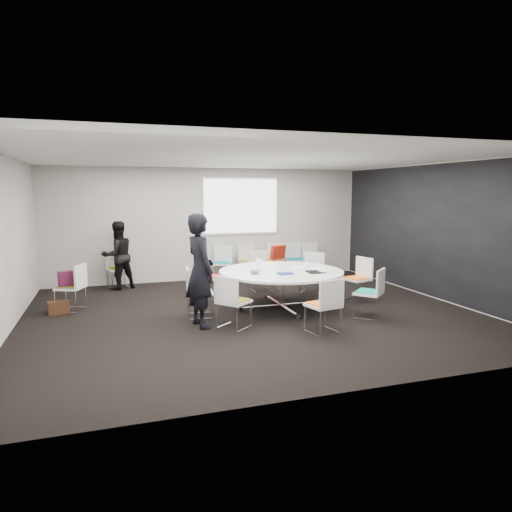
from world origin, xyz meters
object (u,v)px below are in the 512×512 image
object	(u,v)px
chair_back_e	(313,265)
chair_back_a	(222,270)
chair_ring_f	(233,312)
cup	(279,267)
chair_ring_g	(323,316)
person_back	(118,255)
brown_bag	(58,307)
person_main	(200,271)
chair_ring_b	(312,281)
chair_back_b	(250,269)
chair_ring_h	(369,302)
chair_spare_left	(72,296)
chair_back_c	(275,267)
chair_person_back	(118,276)
conference_table	(281,280)
laptop	(257,272)
chair_back_d	(296,266)
maroon_bag	(70,278)
chair_ring_c	(261,278)
chair_ring_a	(357,287)
chair_ring_d	(209,285)
chair_ring_e	(199,302)

from	to	relation	value
chair_back_e	chair_back_a	bearing A→B (deg)	-4.61
chair_ring_f	cup	size ratio (longest dim) A/B	9.78
chair_ring_g	person_back	bearing A→B (deg)	112.28
brown_bag	person_main	bearing A→B (deg)	-33.81
chair_ring_b	chair_back_b	xyz separation A→B (m)	(-0.83, 1.94, 0.00)
chair_back_b	chair_ring_h	bearing A→B (deg)	95.73
chair_ring_g	chair_spare_left	bearing A→B (deg)	133.50
chair_back_c	cup	world-z (taller)	chair_back_c
chair_person_back	brown_bag	bearing A→B (deg)	48.01
chair_ring_h	chair_back_c	bearing A→B (deg)	51.85
conference_table	chair_ring_g	xyz separation A→B (m)	(0.07, -1.67, -0.28)
chair_spare_left	laptop	distance (m)	3.50
person_back	chair_back_b	bearing A→B (deg)	159.34
chair_back_d	maroon_bag	size ratio (longest dim) A/B	2.20
chair_back_a	brown_bag	size ratio (longest dim) A/B	2.44
chair_ring_c	person_back	bearing A→B (deg)	-23.79
chair_ring_a	brown_bag	bearing A→B (deg)	68.20
chair_back_c	chair_ring_d	bearing A→B (deg)	63.32
chair_ring_h	person_main	xyz separation A→B (m)	(-2.93, 0.41, 0.66)
conference_table	chair_person_back	bearing A→B (deg)	134.78
chair_ring_e	chair_ring_b	bearing A→B (deg)	118.78
chair_back_a	chair_back_e	world-z (taller)	same
chair_back_d	chair_ring_f	bearing A→B (deg)	51.40
conference_table	chair_ring_c	world-z (taller)	chair_ring_c
cup	maroon_bag	size ratio (longest dim) A/B	0.22
laptop	chair_person_back	bearing A→B (deg)	49.82
chair_back_c	maroon_bag	distance (m)	5.18
chair_back_b	person_main	bearing A→B (deg)	54.20
chair_person_back	chair_ring_a	bearing A→B (deg)	134.50
chair_ring_d	chair_back_b	distance (m)	2.23
conference_table	chair_ring_f	distance (m)	1.58
chair_ring_a	chair_ring_c	distance (m)	2.18
person_back	cup	world-z (taller)	person_back
person_main	cup	size ratio (longest dim) A/B	20.76
chair_ring_f	chair_ring_h	bearing A→B (deg)	47.70
chair_ring_f	chair_ring_h	distance (m)	2.45
chair_ring_c	chair_back_b	xyz separation A→B (m)	(0.15, 1.35, 0.00)
person_main	maroon_bag	xyz separation A→B (m)	(-2.11, 1.73, -0.31)
chair_ring_g	maroon_bag	distance (m)	4.74
conference_table	chair_ring_g	bearing A→B (deg)	-87.61
chair_back_a	cup	bearing A→B (deg)	121.37
chair_person_back	chair_ring_b	bearing A→B (deg)	140.72
chair_spare_left	laptop	size ratio (longest dim) A/B	2.56
chair_ring_d	laptop	bearing A→B (deg)	52.99
maroon_bag	conference_table	bearing A→B (deg)	-15.20
conference_table	chair_back_b	bearing A→B (deg)	84.32
chair_back_e	brown_bag	distance (m)	6.41
chair_back_e	maroon_bag	xyz separation A→B (m)	(-5.86, -1.89, 0.34)
chair_ring_a	chair_spare_left	xyz separation A→B (m)	(-5.50, 0.93, 0.00)
chair_ring_g	chair_back_a	world-z (taller)	same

